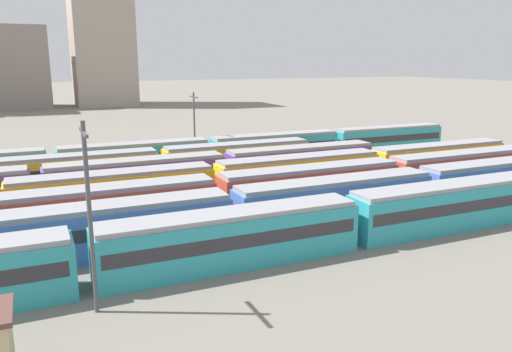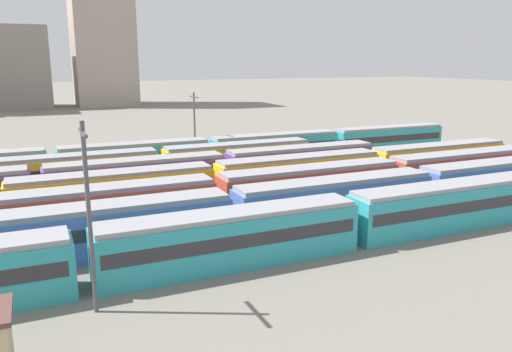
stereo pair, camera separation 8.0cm
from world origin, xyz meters
name	(u,v)px [view 2 (the right image)]	position (x,y,z in m)	size (l,w,h in m)	color
train_track_0	(351,220)	(26.73, 0.00, 1.90)	(74.70, 3.06, 3.75)	teal
train_track_1	(231,213)	(19.26, 5.20, 1.90)	(74.70, 3.06, 3.75)	#4C70BC
train_track_2	(392,176)	(38.77, 10.40, 1.90)	(112.50, 3.06, 3.75)	#BC4C38
train_track_3	(214,182)	(21.51, 15.60, 1.90)	(74.70, 3.06, 3.75)	yellow
train_track_4	(138,177)	(15.15, 20.80, 1.90)	(55.80, 3.06, 3.75)	#6B429E
train_track_5	(73,171)	(9.31, 26.00, 1.90)	(55.80, 3.06, 3.75)	yellow
train_track_6	(210,152)	(26.37, 31.20, 1.90)	(74.70, 3.06, 3.75)	teal
catenary_pole_0	(89,210)	(8.13, -3.08, 5.79)	(0.24, 3.20, 10.47)	#4C4C51
catenary_pole_1	(195,124)	(25.31, 33.95, 5.23)	(0.24, 3.20, 9.38)	#4C4C51
distant_building_2	(14,67)	(2.61, 132.32, 11.44)	(18.83, 16.40, 22.88)	gray
distant_building_3	(101,22)	(27.36, 132.32, 24.54)	(17.20, 19.27, 49.09)	#A89989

